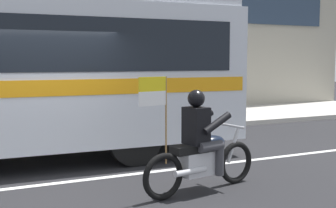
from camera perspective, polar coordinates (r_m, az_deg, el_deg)
ground_plane at (r=7.93m, az=-15.70°, el=-9.03°), size 60.00×60.00×0.00m
sidewalk_curb at (r=12.88m, az=-19.41°, el=-3.12°), size 28.00×3.80×0.15m
lane_center_stripe at (r=7.36m, az=-14.93°, el=-10.14°), size 26.60×0.14×0.01m
motorcycle_with_rider at (r=6.58m, az=4.37°, el=-5.90°), size 2.17×0.75×1.78m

